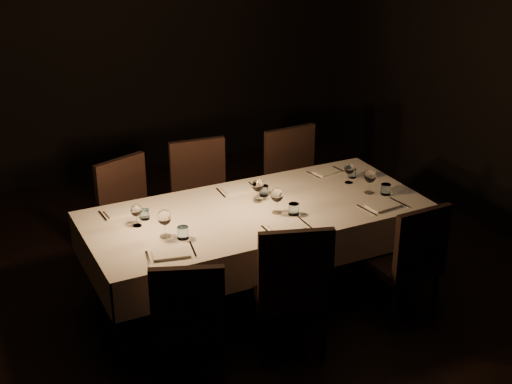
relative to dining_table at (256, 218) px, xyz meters
name	(u,v)px	position (x,y,z in m)	size (l,w,h in m)	color
room	(256,114)	(0.00, 0.00, 0.81)	(5.01, 6.01, 3.01)	black
dining_table	(256,218)	(0.00, 0.00, 0.00)	(2.52, 1.12, 0.76)	black
chair_near_left	(189,318)	(-0.84, -0.76, -0.17)	(0.58, 0.58, 0.93)	black
place_setting_near_left	(171,232)	(-0.74, -0.22, 0.15)	(0.37, 0.42, 0.20)	beige
chair_near_center	(292,284)	(-0.11, -0.75, -0.14)	(0.61, 0.61, 1.01)	black
place_setting_near_center	(284,208)	(0.12, -0.22, 0.15)	(0.35, 0.41, 0.19)	beige
chair_near_right	(409,257)	(0.86, -0.75, -0.17)	(0.46, 0.46, 0.94)	black
place_setting_near_right	(378,188)	(0.93, -0.22, 0.15)	(0.36, 0.41, 0.19)	beige
chair_far_left	(132,213)	(-0.72, 0.81, -0.15)	(0.59, 0.59, 0.97)	black
place_setting_far_left	(133,212)	(-0.87, 0.22, 0.14)	(0.31, 0.39, 0.17)	beige
chair_far_center	(202,195)	(-0.08, 0.86, -0.14)	(0.52, 0.52, 1.00)	black
place_setting_far_center	(253,188)	(0.08, 0.22, 0.15)	(0.33, 0.41, 0.18)	beige
chair_far_right	(297,182)	(0.76, 0.73, -0.13)	(0.51, 0.51, 1.02)	black
place_setting_far_right	(343,171)	(0.89, 0.22, 0.14)	(0.32, 0.39, 0.17)	beige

